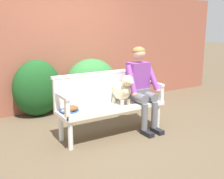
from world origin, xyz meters
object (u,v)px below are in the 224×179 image
(dog_on_bench, at_px, (123,89))
(baseball_glove, at_px, (71,108))
(garden_bench, at_px, (112,109))
(person_seated, at_px, (141,84))
(tennis_racket, at_px, (69,111))

(dog_on_bench, height_order, baseball_glove, dog_on_bench)
(garden_bench, distance_m, person_seated, 0.63)
(dog_on_bench, bearing_deg, tennis_racket, 174.34)
(dog_on_bench, relative_size, tennis_racket, 0.85)
(person_seated, xyz_separation_m, dog_on_bench, (-0.37, -0.04, -0.03))
(person_seated, distance_m, dog_on_bench, 0.37)
(garden_bench, bearing_deg, person_seated, -1.09)
(person_seated, height_order, dog_on_bench, person_seated)
(tennis_racket, relative_size, baseball_glove, 2.61)
(garden_bench, distance_m, dog_on_bench, 0.35)
(tennis_racket, distance_m, baseball_glove, 0.05)
(person_seated, relative_size, dog_on_bench, 2.77)
(garden_bench, xyz_separation_m, dog_on_bench, (0.17, -0.05, 0.30))
(dog_on_bench, xyz_separation_m, baseball_glove, (-0.83, 0.09, -0.19))
(garden_bench, relative_size, dog_on_bench, 3.53)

